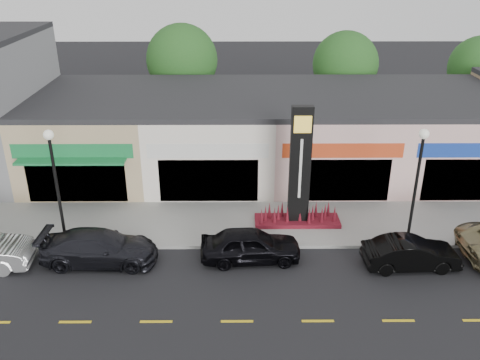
{
  "coord_description": "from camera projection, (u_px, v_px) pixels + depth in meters",
  "views": [
    {
      "loc": [
        0.02,
        -17.95,
        12.57
      ],
      "look_at": [
        0.15,
        4.0,
        2.58
      ],
      "focal_mm": 38.0,
      "sensor_mm": 36.0,
      "label": 1
    }
  ],
  "objects": [
    {
      "name": "car_dark_sedan",
      "position": [
        99.0,
        248.0,
        22.1
      ],
      "size": [
        2.17,
        5.1,
        1.47
      ],
      "primitive_type": "imported",
      "rotation": [
        0.0,
        0.0,
        1.55
      ],
      "color": "black",
      "rests_on": "ground"
    },
    {
      "name": "pylon_sign",
      "position": [
        299.0,
        184.0,
        24.44
      ],
      "size": [
        4.2,
        1.3,
        6.0
      ],
      "color": "#580F1F",
      "rests_on": "sidewalk"
    },
    {
      "name": "curb",
      "position": [
        237.0,
        246.0,
        23.42
      ],
      "size": [
        52.0,
        0.2,
        0.15
      ],
      "primitive_type": "cube",
      "color": "gray",
      "rests_on": "ground"
    },
    {
      "name": "lamp_west_near",
      "position": [
        55.0,
        176.0,
        22.33
      ],
      "size": [
        0.44,
        0.44,
        5.47
      ],
      "color": "black",
      "rests_on": "sidewalk"
    },
    {
      "name": "tree_rear_mid",
      "position": [
        345.0,
        64.0,
        37.32
      ],
      "size": [
        4.8,
        4.8,
        7.29
      ],
      "color": "#382619",
      "rests_on": "ground"
    },
    {
      "name": "lamp_east_near",
      "position": [
        418.0,
        175.0,
        22.42
      ],
      "size": [
        0.44,
        0.44,
        5.47
      ],
      "color": "black",
      "rests_on": "sidewalk"
    },
    {
      "name": "tree_rear_east",
      "position": [
        480.0,
        67.0,
        37.48
      ],
      "size": [
        4.6,
        4.6,
        6.94
      ],
      "color": "#382619",
      "rests_on": "ground"
    },
    {
      "name": "shop_cream",
      "position": [
        212.0,
        132.0,
        30.99
      ],
      "size": [
        7.0,
        10.01,
        4.8
      ],
      "color": "silver",
      "rests_on": "ground"
    },
    {
      "name": "shop_pink_w",
      "position": [
        327.0,
        132.0,
        31.02
      ],
      "size": [
        7.0,
        10.01,
        4.8
      ],
      "color": "beige",
      "rests_on": "ground"
    },
    {
      "name": "shop_beige",
      "position": [
        98.0,
        133.0,
        30.94
      ],
      "size": [
        7.0,
        10.85,
        4.8
      ],
      "color": "tan",
      "rests_on": "ground"
    },
    {
      "name": "shop_pink_e",
      "position": [
        441.0,
        132.0,
        31.06
      ],
      "size": [
        7.0,
        10.01,
        4.8
      ],
      "color": "beige",
      "rests_on": "ground"
    },
    {
      "name": "ground",
      "position": [
        237.0,
        274.0,
        21.54
      ],
      "size": [
        120.0,
        120.0,
        0.0
      ],
      "primitive_type": "plane",
      "color": "black",
      "rests_on": "ground"
    },
    {
      "name": "sidewalk",
      "position": [
        237.0,
        223.0,
        25.47
      ],
      "size": [
        52.0,
        4.3,
        0.15
      ],
      "primitive_type": "cube",
      "color": "gray",
      "rests_on": "ground"
    },
    {
      "name": "tree_rear_west",
      "position": [
        182.0,
        60.0,
        37.11
      ],
      "size": [
        5.2,
        5.2,
        7.83
      ],
      "color": "#382619",
      "rests_on": "ground"
    },
    {
      "name": "car_black_sedan",
      "position": [
        250.0,
        245.0,
        22.27
      ],
      "size": [
        2.02,
        4.49,
        1.5
      ],
      "primitive_type": "imported",
      "rotation": [
        0.0,
        0.0,
        1.63
      ],
      "color": "black",
      "rests_on": "ground"
    },
    {
      "name": "car_black_conv",
      "position": [
        411.0,
        253.0,
        21.78
      ],
      "size": [
        1.61,
        4.15,
        1.35
      ],
      "primitive_type": "imported",
      "rotation": [
        0.0,
        0.0,
        1.62
      ],
      "color": "black",
      "rests_on": "ground"
    }
  ]
}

